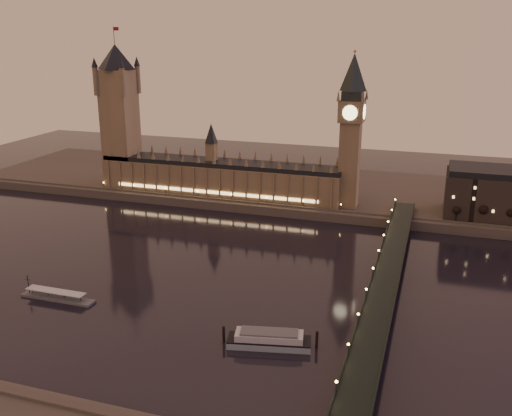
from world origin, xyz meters
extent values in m
plane|color=black|center=(0.00, 0.00, 0.00)|extent=(700.00, 700.00, 0.00)
cube|color=#423D35|center=(30.00, 165.00, 3.00)|extent=(560.00, 130.00, 6.00)
cube|color=brown|center=(-40.00, 121.00, 17.00)|extent=(180.00, 26.00, 22.00)
cube|color=black|center=(-40.00, 121.00, 29.60)|extent=(180.00, 22.00, 3.20)
cube|color=#FFCC7F|center=(-40.00, 107.50, 11.00)|extent=(153.00, 0.25, 2.20)
cube|color=brown|center=(-120.00, 121.00, 50.00)|extent=(22.00, 22.00, 88.00)
cone|color=black|center=(-120.00, 121.00, 103.00)|extent=(31.68, 31.68, 18.00)
cylinder|color=black|center=(-120.00, 121.00, 118.00)|extent=(0.44, 0.44, 12.00)
cube|color=maroon|center=(-117.80, 121.00, 122.50)|extent=(4.00, 0.15, 2.50)
cube|color=brown|center=(54.00, 121.00, 35.00)|extent=(13.00, 13.00, 58.00)
cube|color=brown|center=(54.00, 121.00, 71.00)|extent=(16.00, 16.00, 14.00)
cylinder|color=#FFEAA5|center=(54.00, 112.82, 71.00)|extent=(9.60, 0.35, 9.60)
cylinder|color=#FFEAA5|center=(45.82, 121.00, 71.00)|extent=(0.35, 9.60, 9.60)
cube|color=black|center=(54.00, 121.00, 81.00)|extent=(13.00, 13.00, 6.00)
cone|color=black|center=(54.00, 121.00, 96.00)|extent=(17.68, 17.68, 24.00)
sphere|color=gold|center=(54.00, 121.00, 109.00)|extent=(2.00, 2.00, 2.00)
cube|color=black|center=(92.00, 0.00, 8.00)|extent=(13.00, 260.00, 2.00)
cube|color=black|center=(85.70, 0.00, 9.50)|extent=(0.60, 260.00, 1.00)
cube|color=black|center=(98.30, 0.00, 9.50)|extent=(0.60, 260.00, 1.00)
cylinder|color=black|center=(123.80, 109.00, 9.84)|extent=(0.70, 0.70, 7.69)
sphere|color=black|center=(123.80, 109.00, 13.86)|extent=(5.13, 5.13, 5.13)
cylinder|color=black|center=(139.92, 109.00, 9.84)|extent=(0.70, 0.70, 7.69)
sphere|color=black|center=(139.92, 109.00, 13.86)|extent=(5.13, 5.13, 5.13)
cylinder|color=black|center=(156.04, 109.00, 9.84)|extent=(0.70, 0.70, 7.69)
sphere|color=black|center=(156.04, 109.00, 13.86)|extent=(5.13, 5.13, 5.13)
cube|color=#8AA0AF|center=(52.52, -60.16, 1.37)|extent=(34.88, 16.23, 2.73)
cube|color=black|center=(52.52, -60.16, 3.00)|extent=(34.88, 16.23, 0.53)
cube|color=silver|center=(52.52, -60.16, 4.63)|extent=(28.49, 13.89, 2.73)
cube|color=#595B5E|center=(52.52, -60.16, 6.36)|extent=(24.16, 11.99, 0.74)
cylinder|color=black|center=(34.00, -63.08, 3.58)|extent=(1.16, 1.16, 7.15)
cylinder|color=black|center=(71.04, -55.24, 3.58)|extent=(1.16, 1.16, 7.15)
cube|color=#595B5E|center=(-54.99, -51.25, 0.54)|extent=(37.81, 6.30, 1.08)
cube|color=silver|center=(-55.89, -51.25, 4.10)|extent=(30.61, 5.40, 0.27)
cylinder|color=black|center=(-71.20, -51.25, 5.58)|extent=(0.36, 0.36, 9.00)
cylinder|color=black|center=(-71.20, -51.25, 7.83)|extent=(3.60, 0.22, 0.22)
camera|label=1|loc=(110.46, -254.92, 122.91)|focal=40.00mm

